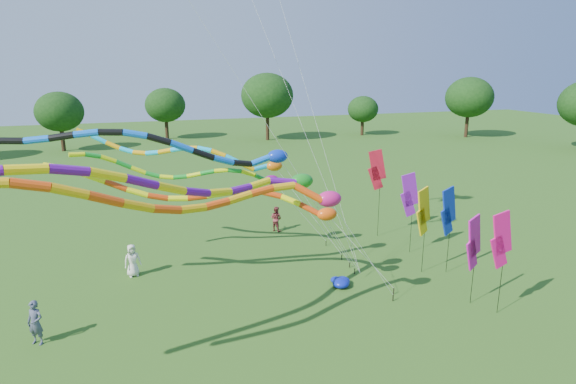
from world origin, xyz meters
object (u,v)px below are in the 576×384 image
object	(u,v)px
person_b	(35,323)
tube_kite_orange	(208,197)
blue_nylon_heap	(336,280)
person_a	(132,260)
tube_kite_red	(224,197)
person_c	(276,219)

from	to	relation	value
person_b	tube_kite_orange	bearing A→B (deg)	4.22
blue_nylon_heap	person_a	bearing A→B (deg)	157.16
tube_kite_orange	blue_nylon_heap	xyz separation A→B (m)	(6.64, 4.43, -5.86)
tube_kite_red	person_b	bearing A→B (deg)	-146.14
blue_nylon_heap	person_b	distance (m)	12.91
tube_kite_orange	blue_nylon_heap	distance (m)	9.91
tube_kite_orange	person_a	xyz separation A→B (m)	(-2.66, 8.35, -5.22)
person_a	tube_kite_red	bearing A→B (deg)	-52.26
person_b	blue_nylon_heap	bearing A→B (deg)	36.84
tube_kite_orange	person_b	distance (m)	8.64
tube_kite_orange	person_c	distance (m)	15.01
tube_kite_orange	person_a	size ratio (longest dim) A/B	9.65
blue_nylon_heap	person_a	xyz separation A→B (m)	(-9.30, 3.92, 0.64)
tube_kite_orange	person_c	world-z (taller)	tube_kite_orange
tube_kite_orange	person_b	size ratio (longest dim) A/B	9.15
tube_kite_red	blue_nylon_heap	bearing A→B (deg)	11.73
person_c	person_a	bearing A→B (deg)	76.85
person_a	person_c	world-z (taller)	person_a
tube_kite_red	tube_kite_orange	world-z (taller)	tube_kite_orange
tube_kite_orange	person_c	bearing A→B (deg)	51.29
tube_kite_red	person_b	size ratio (longest dim) A/B	8.17
tube_kite_red	person_c	distance (m)	9.64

